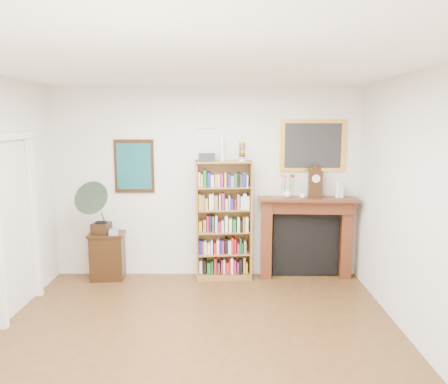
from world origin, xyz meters
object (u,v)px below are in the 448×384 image
at_px(bookshelf, 224,214).
at_px(flower_vase, 287,193).
at_px(teacup, 302,196).
at_px(cd_stack, 114,232).
at_px(bottle_right, 342,191).
at_px(gramophone, 98,205).
at_px(bottle_left, 338,189).
at_px(mantel_clock, 315,183).
at_px(fireplace, 306,230).
at_px(side_cabinet, 108,256).

xyz_separation_m(bookshelf, flower_vase, (0.92, 0.00, 0.31)).
xyz_separation_m(bookshelf, teacup, (1.13, -0.06, 0.28)).
distance_m(cd_stack, flower_vase, 2.55).
bearing_deg(bottle_right, gramophone, -177.44).
xyz_separation_m(gramophone, bottle_left, (3.43, 0.15, 0.20)).
height_order(mantel_clock, flower_vase, mantel_clock).
bearing_deg(fireplace, flower_vase, -165.62).
distance_m(gramophone, cd_stack, 0.46).
distance_m(bookshelf, gramophone, 1.80).
height_order(side_cabinet, teacup, teacup).
height_order(gramophone, bottle_right, gramophone).
relative_size(gramophone, mantel_clock, 1.75).
distance_m(flower_vase, teacup, 0.22).
xyz_separation_m(side_cabinet, fireplace, (2.92, 0.10, 0.37)).
bearing_deg(flower_vase, gramophone, -176.74).
bearing_deg(teacup, bottle_left, 6.28).
bearing_deg(bottle_right, teacup, -174.09).
xyz_separation_m(bookshelf, mantel_clock, (1.32, 0.00, 0.46)).
height_order(bookshelf, bottle_right, bookshelf).
xyz_separation_m(mantel_clock, flower_vase, (-0.40, -0.00, -0.15)).
relative_size(fireplace, mantel_clock, 3.24).
distance_m(mantel_clock, teacup, 0.27).
distance_m(gramophone, mantel_clock, 3.12).
relative_size(mantel_clock, flower_vase, 3.24).
bearing_deg(fireplace, bookshelf, -173.70).
bearing_deg(teacup, fireplace, 52.33).
bearing_deg(teacup, flower_vase, 164.58).
bearing_deg(bottle_right, side_cabinet, -179.25).
bearing_deg(gramophone, side_cabinet, 62.56).
relative_size(bookshelf, teacup, 23.31).
xyz_separation_m(fireplace, teacup, (-0.09, -0.11, 0.53)).
relative_size(bookshelf, cd_stack, 16.69).
relative_size(side_cabinet, bottle_right, 3.47).
distance_m(side_cabinet, cd_stack, 0.42).
bearing_deg(flower_vase, side_cabinet, -179.07).
xyz_separation_m(bookshelf, fireplace, (1.22, 0.06, -0.25)).
distance_m(bookshelf, side_cabinet, 1.81).
distance_m(side_cabinet, gramophone, 0.80).
distance_m(fireplace, bottle_right, 0.77).
height_order(fireplace, flower_vase, flower_vase).
xyz_separation_m(teacup, bottle_right, (0.58, 0.06, 0.07)).
distance_m(side_cabinet, fireplace, 2.94).
bearing_deg(teacup, side_cabinet, 179.70).
height_order(bookshelf, fireplace, bookshelf).
bearing_deg(flower_vase, teacup, -15.42).
height_order(side_cabinet, bottle_left, bottle_left).
bearing_deg(teacup, mantel_clock, 17.07).
height_order(bookshelf, gramophone, bookshelf).
relative_size(bookshelf, flower_vase, 14.42).
bearing_deg(bottle_right, fireplace, 173.63).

